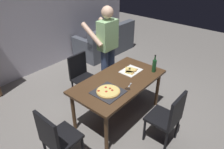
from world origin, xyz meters
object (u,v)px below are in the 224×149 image
Objects in this scene: couch at (106,43)px; person_serving_pizza at (107,46)px; chair_left_end at (56,137)px; wine_bottle at (154,65)px; kitchen_scissors at (128,87)px; dining_table at (119,84)px; chair_far_side at (82,74)px; pepperoni_pizza_on_tray at (108,92)px; chair_near_camera at (169,116)px.

person_serving_pizza reaches higher than couch.
wine_bottle is at bearing -8.45° from chair_left_end.
dining_table is at bearing 72.75° from kitchen_scissors.
couch reaches higher than kitchen_scissors.
chair_far_side reaches higher than couch.
wine_bottle reaches higher than chair_far_side.
chair_left_end is 1.97m from person_serving_pizza.
chair_left_end is 0.95m from pepperoni_pizza_on_tray.
chair_near_camera and chair_left_end have the same top height.
pepperoni_pizza_on_tray is at bearing -137.77° from person_serving_pizza.
chair_left_end is 2.18× the size of pepperoni_pizza_on_tray.
chair_far_side is 0.51× the size of person_serving_pizza.
dining_table is at bearing -90.00° from chair_far_side.
person_serving_pizza is (1.77, 0.70, 0.49)m from chair_left_end.
kitchen_scissors is (-0.08, -1.16, 0.24)m from chair_far_side.
dining_table is at bearing 90.00° from chair_near_camera.
chair_left_end is at bearing 171.55° from wine_bottle.
chair_left_end is 0.52× the size of couch.
couch is (3.18, 1.99, -0.21)m from chair_left_end.
chair_near_camera reaches higher than dining_table.
chair_left_end is (-1.28, 0.92, 0.00)m from chair_near_camera.
person_serving_pizza is at bearing 54.42° from dining_table.
dining_table is 2.77m from couch.
wine_bottle is 0.70m from kitchen_scissors.
chair_near_camera is 0.72m from kitchen_scissors.
wine_bottle is at bearing -10.94° from pepperoni_pizza_on_tray.
person_serving_pizza is (0.50, -0.22, 0.49)m from chair_far_side.
chair_near_camera is 1.00× the size of chair_far_side.
chair_near_camera is at bearing -65.90° from pepperoni_pizza_on_tray.
dining_table is 7.97× the size of kitchen_scissors.
dining_table is 0.92× the size of couch.
pepperoni_pizza_on_tray is at bearing 114.10° from chair_near_camera.
chair_near_camera is 0.94m from pepperoni_pizza_on_tray.
chair_near_camera reaches higher than couch.
chair_left_end is at bearing 174.28° from pepperoni_pizza_on_tray.
pepperoni_pizza_on_tray is (0.91, -0.09, 0.25)m from chair_left_end.
kitchen_scissors is at bearing -93.74° from chair_far_side.
chair_left_end is at bearing 144.36° from chair_near_camera.
chair_near_camera is at bearing -90.00° from dining_table.
pepperoni_pizza_on_tray is at bearing -110.13° from chair_far_side.
couch is 3.01m from kitchen_scissors.
kitchen_scissors is at bearing -11.48° from chair_left_end.
person_serving_pizza is at bearing 42.23° from pepperoni_pizza_on_tray.
person_serving_pizza reaches higher than dining_table.
dining_table is 1.76× the size of chair_near_camera.
pepperoni_pizza_on_tray is (-0.37, -1.01, 0.25)m from chair_far_side.
person_serving_pizza reaches higher than wine_bottle.
wine_bottle reaches higher than chair_near_camera.
wine_bottle is (0.61, -1.20, 0.36)m from chair_far_side.
chair_far_side is 1.57m from chair_left_end.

